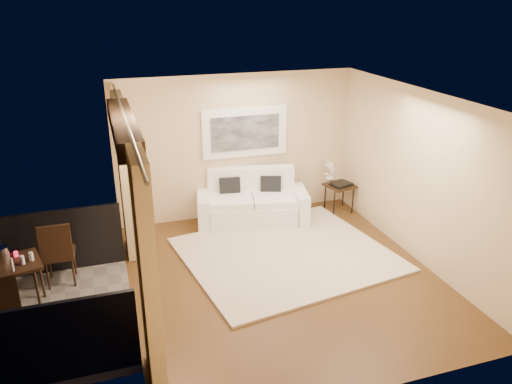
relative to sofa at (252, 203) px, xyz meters
name	(u,v)px	position (x,y,z in m)	size (l,w,h in m)	color
floor	(283,277)	(-0.17, -2.09, -0.34)	(5.00, 5.00, 0.00)	#543618
room_shell	(123,126)	(-2.30, -2.09, 2.18)	(5.00, 6.40, 5.00)	white
balcony	(49,306)	(-3.47, -2.09, -0.17)	(1.81, 2.60, 1.17)	#605B56
curtains	(134,214)	(-2.28, -2.09, 0.99)	(0.16, 4.80, 2.64)	tan
artwork	(245,133)	(-0.01, 0.37, 1.28)	(1.62, 0.07, 0.92)	white
rug	(286,254)	(0.12, -1.49, -0.32)	(3.19, 2.78, 0.04)	beige
sofa	(252,203)	(0.00, 0.00, 0.00)	(2.16, 1.27, 0.97)	white
side_table	(339,188)	(1.76, -0.09, 0.14)	(0.60, 0.60, 0.55)	black
tray	(342,184)	(1.78, -0.14, 0.23)	(0.38, 0.28, 0.05)	black
orchid	(330,172)	(1.61, 0.05, 0.44)	(0.25, 0.17, 0.47)	white
bistro_table	(15,268)	(-3.84, -1.81, 0.31)	(0.76, 0.76, 0.74)	black
balcony_chair_far	(57,250)	(-3.35, -1.31, 0.25)	(0.45, 0.45, 1.01)	black
balcony_chair_near	(2,313)	(-3.89, -2.72, 0.23)	(0.53, 0.53, 1.00)	black
ice_bucket	(2,254)	(-3.98, -1.71, 0.49)	(0.18, 0.18, 0.20)	silver
candle	(16,254)	(-3.83, -1.63, 0.43)	(0.06, 0.06, 0.07)	red
vase	(12,265)	(-3.82, -2.03, 0.48)	(0.04, 0.04, 0.18)	silver
glass_a	(22,260)	(-3.72, -1.88, 0.45)	(0.06, 0.06, 0.12)	silver
glass_b	(31,256)	(-3.62, -1.81, 0.45)	(0.06, 0.06, 0.12)	white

